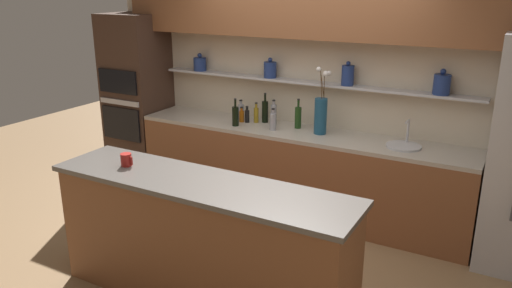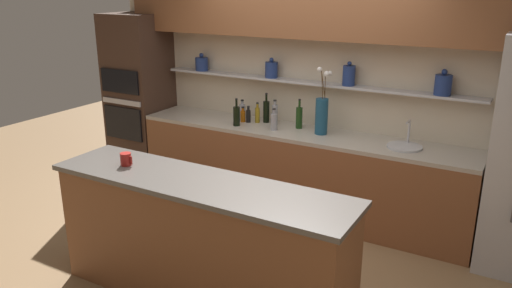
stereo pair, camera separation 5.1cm
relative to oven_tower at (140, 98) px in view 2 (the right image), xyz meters
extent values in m
plane|color=olive|center=(2.26, -1.24, -1.04)|extent=(12.00, 12.00, 0.00)
cube|color=beige|center=(2.26, 0.36, 0.26)|extent=(5.20, 0.10, 2.60)
cube|color=#B7B7BC|center=(2.21, 0.22, 0.37)|extent=(3.59, 0.18, 0.02)
cylinder|color=navy|center=(0.82, 0.21, 0.46)|extent=(0.15, 0.15, 0.16)
sphere|color=navy|center=(0.82, 0.21, 0.57)|extent=(0.05, 0.05, 0.05)
cylinder|color=navy|center=(1.77, 0.21, 0.47)|extent=(0.14, 0.14, 0.17)
sphere|color=navy|center=(1.77, 0.21, 0.58)|extent=(0.05, 0.05, 0.05)
cylinder|color=navy|center=(2.66, 0.21, 0.49)|extent=(0.13, 0.13, 0.20)
sphere|color=navy|center=(2.66, 0.21, 0.61)|extent=(0.04, 0.04, 0.04)
cylinder|color=navy|center=(3.57, 0.21, 0.48)|extent=(0.16, 0.16, 0.19)
sphere|color=navy|center=(3.57, 0.21, 0.60)|extent=(0.05, 0.05, 0.05)
cube|color=brown|center=(2.26, 0.14, 1.05)|extent=(4.42, 0.34, 0.42)
cube|color=brown|center=(2.21, 0.00, -0.60)|extent=(3.69, 0.62, 0.88)
cube|color=#ADA393|center=(2.21, 0.00, -0.14)|extent=(3.69, 0.62, 0.04)
cube|color=brown|center=(2.26, -1.86, -0.55)|extent=(2.39, 0.55, 0.98)
cube|color=#56514C|center=(2.26, -1.86, -0.04)|extent=(2.45, 0.61, 0.04)
cube|color=#3D281E|center=(0.00, 0.00, 0.00)|extent=(0.68, 0.62, 2.07)
cube|color=black|center=(0.00, -0.32, -0.26)|extent=(0.58, 0.02, 0.40)
cube|color=black|center=(0.00, -0.32, 0.26)|extent=(0.58, 0.02, 0.28)
cube|color=#B7B7BC|center=(0.00, -0.32, 0.01)|extent=(0.60, 0.02, 0.06)
cylinder|color=navy|center=(2.45, 0.04, 0.07)|extent=(0.13, 0.13, 0.37)
cylinder|color=#4C3319|center=(2.44, 0.03, 0.41)|extent=(0.04, 0.03, 0.30)
sphere|color=silver|center=(2.43, -0.01, 0.56)|extent=(0.05, 0.05, 0.05)
cylinder|color=#4C3319|center=(2.46, 0.03, 0.39)|extent=(0.03, 0.06, 0.26)
sphere|color=silver|center=(2.49, 0.01, 0.52)|extent=(0.06, 0.06, 0.06)
cylinder|color=#4C3319|center=(2.47, 0.04, 0.39)|extent=(0.02, 0.04, 0.26)
sphere|color=silver|center=(2.51, 0.05, 0.52)|extent=(0.05, 0.05, 0.05)
cylinder|color=#B7B7BC|center=(3.32, 0.00, -0.11)|extent=(0.33, 0.33, 0.02)
cylinder|color=#B7B7BC|center=(3.32, 0.13, 0.01)|extent=(0.02, 0.02, 0.22)
cylinder|color=#B7B7BC|center=(3.32, 0.07, 0.12)|extent=(0.02, 0.12, 0.02)
cylinder|color=#193814|center=(2.16, 0.11, 0.00)|extent=(0.07, 0.07, 0.23)
cylinder|color=#193814|center=(2.16, 0.11, 0.15)|extent=(0.02, 0.02, 0.08)
cylinder|color=black|center=(2.16, 0.11, 0.20)|extent=(0.03, 0.03, 0.01)
cylinder|color=black|center=(1.52, -0.13, -0.01)|extent=(0.07, 0.07, 0.21)
cylinder|color=black|center=(1.52, -0.13, 0.13)|extent=(0.02, 0.02, 0.08)
cylinder|color=black|center=(1.52, -0.13, 0.18)|extent=(0.03, 0.03, 0.01)
cylinder|color=black|center=(1.74, 0.15, 0.00)|extent=(0.07, 0.07, 0.24)
cylinder|color=black|center=(1.74, 0.15, 0.16)|extent=(0.02, 0.02, 0.08)
cylinder|color=black|center=(1.74, 0.15, 0.21)|extent=(0.03, 0.03, 0.01)
cylinder|color=gray|center=(1.96, -0.08, -0.03)|extent=(0.07, 0.07, 0.18)
cylinder|color=gray|center=(1.96, -0.08, 0.08)|extent=(0.03, 0.03, 0.04)
cylinder|color=black|center=(1.96, -0.08, 0.11)|extent=(0.03, 0.03, 0.01)
cylinder|color=olive|center=(1.66, 0.09, -0.03)|extent=(0.05, 0.05, 0.17)
cylinder|color=olive|center=(1.66, 0.09, 0.08)|extent=(0.03, 0.03, 0.05)
cylinder|color=black|center=(1.66, 0.09, 0.11)|extent=(0.03, 0.03, 0.01)
cylinder|color=black|center=(1.57, 0.05, -0.05)|extent=(0.05, 0.05, 0.14)
cylinder|color=black|center=(1.57, 0.05, 0.04)|extent=(0.03, 0.03, 0.04)
cylinder|color=black|center=(1.57, 0.05, 0.06)|extent=(0.03, 0.03, 0.01)
cylinder|color=gray|center=(1.86, 0.12, -0.01)|extent=(0.06, 0.06, 0.22)
cylinder|color=gray|center=(1.86, 0.12, 0.13)|extent=(0.03, 0.03, 0.04)
cylinder|color=black|center=(1.86, 0.12, 0.16)|extent=(0.03, 0.03, 0.01)
cylinder|color=gray|center=(1.44, 0.12, -0.03)|extent=(0.08, 0.08, 0.17)
cylinder|color=gray|center=(1.44, 0.12, 0.08)|extent=(0.03, 0.03, 0.04)
cylinder|color=black|center=(1.44, 0.12, 0.11)|extent=(0.03, 0.03, 0.01)
cylinder|color=#9E4C0A|center=(1.50, 0.04, -0.05)|extent=(0.06, 0.06, 0.12)
cylinder|color=#9E4C0A|center=(1.50, 0.04, 0.03)|extent=(0.03, 0.03, 0.04)
cylinder|color=black|center=(1.50, 0.04, 0.05)|extent=(0.03, 0.03, 0.01)
cylinder|color=maroon|center=(1.55, -1.87, 0.04)|extent=(0.09, 0.09, 0.10)
cube|color=maroon|center=(1.61, -1.87, 0.04)|extent=(0.02, 0.01, 0.07)
camera|label=1|loc=(4.29, -4.64, 1.38)|focal=35.00mm
camera|label=2|loc=(4.33, -4.62, 1.38)|focal=35.00mm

